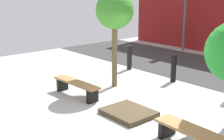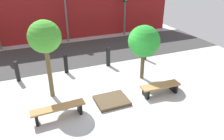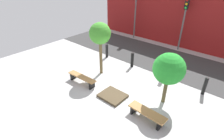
# 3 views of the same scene
# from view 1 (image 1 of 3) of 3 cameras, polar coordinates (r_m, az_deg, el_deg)

# --- Properties ---
(ground_plane) EXTENTS (18.00, 18.00, 0.00)m
(ground_plane) POSITION_cam_1_polar(r_m,az_deg,el_deg) (8.69, 6.41, -6.95)
(ground_plane) COLOR #ACACAC
(bench_left) EXTENTS (1.88, 0.46, 0.46)m
(bench_left) POSITION_cam_1_polar(r_m,az_deg,el_deg) (9.52, -6.52, -2.86)
(bench_left) COLOR black
(bench_left) RESTS_ON ground
(bench_right) EXTENTS (1.69, 0.55, 0.43)m
(bench_right) POSITION_cam_1_polar(r_m,az_deg,el_deg) (6.74, 14.31, -11.28)
(bench_right) COLOR black
(bench_right) RESTS_ON ground
(planter_bed) EXTENTS (1.25, 1.06, 0.13)m
(planter_bed) POSITION_cam_1_polar(r_m,az_deg,el_deg) (8.20, 3.03, -7.78)
(planter_bed) COLOR #493B28
(planter_bed) RESTS_ON ground
(tree_behind_left_bench) EXTENTS (1.22, 1.22, 3.13)m
(tree_behind_left_bench) POSITION_cam_1_polar(r_m,az_deg,el_deg) (10.03, 0.50, 10.61)
(tree_behind_left_bench) COLOR brown
(tree_behind_left_bench) RESTS_ON ground
(bollard_far_left) EXTENTS (0.19, 0.19, 0.97)m
(bollard_far_left) POSITION_cam_1_polar(r_m,az_deg,el_deg) (12.51, 3.19, 2.29)
(bollard_far_left) COLOR black
(bollard_far_left) RESTS_ON ground
(bollard_left) EXTENTS (0.19, 0.19, 0.97)m
(bollard_left) POSITION_cam_1_polar(r_m,az_deg,el_deg) (11.06, 11.19, 0.31)
(bollard_left) COLOR black
(bollard_left) RESTS_ON ground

